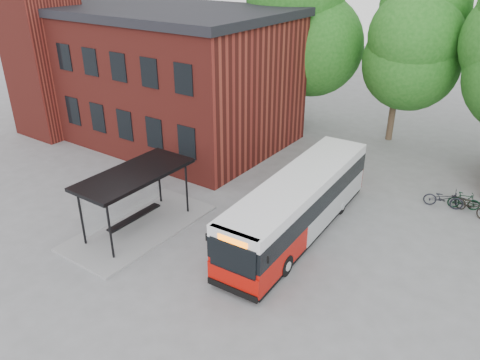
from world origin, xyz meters
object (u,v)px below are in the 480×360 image
Objects in this scene: bicycle_0 at (444,198)px; bicycle_1 at (464,201)px; bus_shelter at (137,201)px; city_bus at (299,205)px; bicycle_2 at (472,206)px.

bicycle_1 is (0.89, 0.39, -0.04)m from bicycle_0.
bus_shelter is 15.90m from bicycle_1.
city_bus is at bearing 129.27° from bicycle_0.
bus_shelter reaches higher than bicycle_0.
bicycle_0 is 1.25× the size of bicycle_1.
bicycle_1 is at bearing 41.77° from bus_shelter.
bus_shelter reaches higher than bicycle_2.
bicycle_0 is 1.05× the size of bicycle_2.
bus_shelter is 7.27m from city_bus.
bus_shelter is 16.00m from bicycle_2.
bicycle_2 is (0.42, -0.34, 0.02)m from bicycle_1.
bus_shelter is at bearing 115.29° from bicycle_1.
bicycle_1 is at bearing 46.70° from city_bus.
city_bus reaches higher than bicycle_2.
bus_shelter is at bearing 152.85° from bicycle_2.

